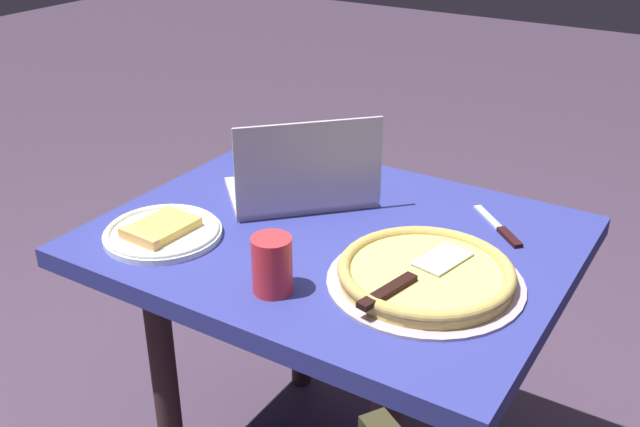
{
  "coord_description": "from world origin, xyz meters",
  "views": [
    {
      "loc": [
        0.73,
        -1.24,
        1.5
      ],
      "look_at": [
        -0.01,
        -0.04,
        0.8
      ],
      "focal_mm": 41.08,
      "sensor_mm": 36.0,
      "label": 1
    }
  ],
  "objects_px": {
    "drink_cup": "(272,264)",
    "pizza_plate": "(162,232)",
    "laptop": "(302,184)",
    "table_knife": "(501,230)",
    "dining_table": "(334,272)",
    "pizza_tray": "(426,274)"
  },
  "relations": [
    {
      "from": "drink_cup",
      "to": "pizza_plate",
      "type": "bearing_deg",
      "value": 171.34
    },
    {
      "from": "laptop",
      "to": "table_knife",
      "type": "bearing_deg",
      "value": 12.94
    },
    {
      "from": "laptop",
      "to": "dining_table",
      "type": "bearing_deg",
      "value": -32.86
    },
    {
      "from": "pizza_plate",
      "to": "pizza_tray",
      "type": "bearing_deg",
      "value": 12.78
    },
    {
      "from": "dining_table",
      "to": "pizza_tray",
      "type": "height_order",
      "value": "pizza_tray"
    },
    {
      "from": "laptop",
      "to": "drink_cup",
      "type": "bearing_deg",
      "value": -65.05
    },
    {
      "from": "pizza_plate",
      "to": "pizza_tray",
      "type": "xyz_separation_m",
      "value": [
        0.57,
        0.13,
        0.01
      ]
    },
    {
      "from": "drink_cup",
      "to": "pizza_tray",
      "type": "bearing_deg",
      "value": 37.06
    },
    {
      "from": "dining_table",
      "to": "laptop",
      "type": "relative_size",
      "value": 2.5
    },
    {
      "from": "table_knife",
      "to": "drink_cup",
      "type": "relative_size",
      "value": 1.42
    },
    {
      "from": "table_knife",
      "to": "drink_cup",
      "type": "xyz_separation_m",
      "value": [
        -0.29,
        -0.47,
        0.05
      ]
    },
    {
      "from": "dining_table",
      "to": "pizza_tray",
      "type": "xyz_separation_m",
      "value": [
        0.26,
        -0.09,
        0.12
      ]
    },
    {
      "from": "dining_table",
      "to": "pizza_plate",
      "type": "distance_m",
      "value": 0.4
    },
    {
      "from": "table_knife",
      "to": "drink_cup",
      "type": "bearing_deg",
      "value": -121.72
    },
    {
      "from": "laptop",
      "to": "pizza_plate",
      "type": "bearing_deg",
      "value": -117.23
    },
    {
      "from": "dining_table",
      "to": "pizza_plate",
      "type": "xyz_separation_m",
      "value": [
        -0.31,
        -0.22,
        0.11
      ]
    },
    {
      "from": "pizza_plate",
      "to": "table_knife",
      "type": "distance_m",
      "value": 0.75
    },
    {
      "from": "pizza_plate",
      "to": "table_knife",
      "type": "relative_size",
      "value": 1.59
    },
    {
      "from": "laptop",
      "to": "pizza_tray",
      "type": "bearing_deg",
      "value": -24.42
    },
    {
      "from": "laptop",
      "to": "drink_cup",
      "type": "relative_size",
      "value": 3.53
    },
    {
      "from": "table_knife",
      "to": "pizza_plate",
      "type": "bearing_deg",
      "value": -145.98
    },
    {
      "from": "laptop",
      "to": "table_knife",
      "type": "xyz_separation_m",
      "value": [
        0.46,
        0.11,
        -0.04
      ]
    }
  ]
}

